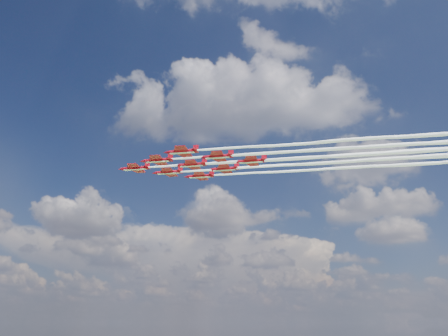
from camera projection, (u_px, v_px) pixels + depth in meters
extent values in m
cylinder|color=#B00919|center=(135.00, 168.00, 156.63)|extent=(8.70, 1.43, 1.19)
cone|color=#B00919|center=(121.00, 169.00, 157.52)|extent=(2.20, 1.25, 1.19)
cone|color=#B00919|center=(149.00, 167.00, 155.78)|extent=(1.65, 1.13, 1.08)
ellipsoid|color=black|center=(129.00, 167.00, 157.15)|extent=(2.28, 1.05, 0.78)
cube|color=#B00919|center=(136.00, 168.00, 156.52)|extent=(3.74, 10.06, 0.15)
cube|color=#B00919|center=(147.00, 168.00, 155.91)|extent=(1.62, 3.94, 0.13)
cube|color=#B00919|center=(147.00, 165.00, 156.20)|extent=(1.74, 0.20, 1.95)
cube|color=white|center=(135.00, 170.00, 156.44)|extent=(8.15, 1.20, 0.13)
cylinder|color=#B00919|center=(157.00, 160.00, 148.98)|extent=(8.70, 1.43, 1.19)
cone|color=#B00919|center=(142.00, 161.00, 149.88)|extent=(2.20, 1.25, 1.19)
cone|color=#B00919|center=(172.00, 159.00, 148.14)|extent=(1.65, 1.13, 1.08)
ellipsoid|color=black|center=(151.00, 159.00, 149.50)|extent=(2.28, 1.05, 0.78)
cube|color=#B00919|center=(159.00, 160.00, 148.88)|extent=(3.74, 10.06, 0.15)
cube|color=#B00919|center=(170.00, 160.00, 148.27)|extent=(1.62, 3.94, 0.13)
cube|color=#B00919|center=(170.00, 157.00, 148.56)|extent=(1.74, 0.20, 1.95)
cube|color=white|center=(157.00, 162.00, 148.80)|extent=(8.15, 1.20, 0.13)
cylinder|color=#B00919|center=(168.00, 172.00, 160.80)|extent=(8.70, 1.43, 1.19)
cone|color=#B00919|center=(154.00, 173.00, 161.70)|extent=(2.20, 1.25, 1.19)
cone|color=#B00919|center=(182.00, 171.00, 159.96)|extent=(1.65, 1.13, 1.08)
ellipsoid|color=black|center=(163.00, 171.00, 161.32)|extent=(2.28, 1.05, 0.78)
cube|color=#B00919|center=(170.00, 172.00, 160.69)|extent=(3.74, 10.06, 0.15)
cube|color=#B00919|center=(180.00, 172.00, 160.08)|extent=(1.62, 3.94, 0.13)
cube|color=#B00919|center=(180.00, 169.00, 160.38)|extent=(1.74, 0.20, 1.95)
cube|color=white|center=(168.00, 174.00, 160.62)|extent=(8.15, 1.20, 0.13)
cylinder|color=#B00919|center=(182.00, 151.00, 141.34)|extent=(8.70, 1.43, 1.19)
cone|color=#B00919|center=(166.00, 153.00, 142.24)|extent=(2.20, 1.25, 1.19)
cone|color=#B00919|center=(197.00, 150.00, 140.50)|extent=(1.65, 1.13, 1.08)
ellipsoid|color=black|center=(176.00, 151.00, 141.86)|extent=(2.28, 1.05, 0.78)
cube|color=#B00919|center=(184.00, 152.00, 141.23)|extent=(3.74, 10.06, 0.15)
cube|color=#B00919|center=(195.00, 151.00, 140.62)|extent=(1.62, 3.94, 0.13)
cube|color=#B00919|center=(196.00, 148.00, 140.91)|extent=(1.74, 0.20, 1.95)
cube|color=white|center=(182.00, 153.00, 141.16)|extent=(8.15, 1.20, 0.13)
cylinder|color=#B00919|center=(192.00, 165.00, 153.16)|extent=(8.70, 1.43, 1.19)
cone|color=#B00919|center=(177.00, 166.00, 154.05)|extent=(2.20, 1.25, 1.19)
cone|color=#B00919|center=(206.00, 164.00, 152.32)|extent=(1.65, 1.13, 1.08)
ellipsoid|color=black|center=(186.00, 164.00, 153.68)|extent=(2.28, 1.05, 0.78)
cube|color=#B00919|center=(193.00, 165.00, 153.05)|extent=(3.74, 10.06, 0.15)
cube|color=#B00919|center=(204.00, 164.00, 152.44)|extent=(1.62, 3.94, 0.13)
cube|color=#B00919|center=(204.00, 161.00, 152.73)|extent=(1.74, 0.20, 1.95)
cube|color=white|center=(192.00, 166.00, 152.98)|extent=(8.15, 1.20, 0.13)
cylinder|color=#B00919|center=(200.00, 176.00, 164.98)|extent=(8.70, 1.43, 1.19)
cone|color=#B00919|center=(186.00, 177.00, 165.87)|extent=(2.20, 1.25, 1.19)
cone|color=#B00919|center=(213.00, 175.00, 164.14)|extent=(1.65, 1.13, 1.08)
ellipsoid|color=black|center=(194.00, 175.00, 165.50)|extent=(2.28, 1.05, 0.78)
cube|color=#B00919|center=(201.00, 176.00, 164.87)|extent=(3.74, 10.06, 0.15)
cube|color=#B00919|center=(211.00, 175.00, 164.26)|extent=(1.62, 3.94, 0.13)
cube|color=#B00919|center=(212.00, 173.00, 164.55)|extent=(1.74, 0.20, 1.95)
cube|color=white|center=(200.00, 177.00, 164.80)|extent=(8.15, 1.20, 0.13)
cylinder|color=#B00919|center=(218.00, 156.00, 145.52)|extent=(8.70, 1.43, 1.19)
cone|color=#B00919|center=(202.00, 157.00, 146.41)|extent=(2.20, 1.25, 1.19)
cone|color=#B00919|center=(233.00, 155.00, 144.67)|extent=(1.65, 1.13, 1.08)
ellipsoid|color=black|center=(211.00, 155.00, 146.04)|extent=(2.28, 1.05, 0.78)
cube|color=#B00919|center=(219.00, 156.00, 145.41)|extent=(3.74, 10.06, 0.15)
cube|color=#B00919|center=(230.00, 156.00, 144.80)|extent=(1.62, 3.94, 0.13)
cube|color=#B00919|center=(231.00, 153.00, 145.09)|extent=(1.74, 0.20, 1.95)
cube|color=white|center=(218.00, 158.00, 145.33)|extent=(8.15, 1.20, 0.13)
cylinder|color=#B00919|center=(224.00, 169.00, 157.33)|extent=(8.70, 1.43, 1.19)
cone|color=#B00919|center=(210.00, 170.00, 158.23)|extent=(2.20, 1.25, 1.19)
cone|color=#B00919|center=(238.00, 168.00, 156.49)|extent=(1.65, 1.13, 1.08)
ellipsoid|color=black|center=(218.00, 168.00, 157.86)|extent=(2.28, 1.05, 0.78)
cube|color=#B00919|center=(226.00, 169.00, 157.23)|extent=(3.74, 10.06, 0.15)
cube|color=#B00919|center=(236.00, 168.00, 156.62)|extent=(1.62, 3.94, 0.13)
cube|color=#B00919|center=(237.00, 166.00, 156.91)|extent=(1.74, 0.20, 1.95)
cube|color=white|center=(224.00, 170.00, 157.15)|extent=(8.15, 1.20, 0.13)
cylinder|color=#B00919|center=(251.00, 161.00, 149.69)|extent=(8.70, 1.43, 1.19)
cone|color=#B00919|center=(235.00, 162.00, 150.59)|extent=(2.20, 1.25, 1.19)
cone|color=#B00919|center=(266.00, 160.00, 148.85)|extent=(1.65, 1.13, 1.08)
ellipsoid|color=black|center=(245.00, 160.00, 150.21)|extent=(2.28, 1.05, 0.78)
cube|color=#B00919|center=(253.00, 161.00, 149.58)|extent=(3.74, 10.06, 0.15)
cube|color=#B00919|center=(264.00, 160.00, 148.98)|extent=(1.62, 3.94, 0.13)
cube|color=#B00919|center=(264.00, 158.00, 149.27)|extent=(1.74, 0.20, 1.95)
cube|color=white|center=(251.00, 163.00, 149.51)|extent=(8.15, 1.20, 0.13)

